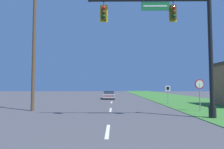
% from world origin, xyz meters
% --- Properties ---
extents(grass_verge_right, '(10.00, 110.00, 0.04)m').
position_xyz_m(grass_verge_right, '(10.50, 30.00, 0.02)').
color(grass_verge_right, '#38752D').
rests_on(grass_verge_right, ground).
extents(road_center_line, '(0.16, 34.80, 0.01)m').
position_xyz_m(road_center_line, '(0.00, 22.00, 0.01)').
color(road_center_line, silver).
rests_on(road_center_line, ground).
extents(signal_mast, '(8.01, 0.47, 8.36)m').
position_xyz_m(signal_mast, '(4.61, 9.58, 5.02)').
color(signal_mast, black).
rests_on(signal_mast, grass_verge_right).
extents(car_ahead, '(2.02, 4.64, 1.19)m').
position_xyz_m(car_ahead, '(-0.54, 29.18, 0.60)').
color(car_ahead, black).
rests_on(car_ahead, ground).
extents(stop_sign, '(0.76, 0.07, 2.50)m').
position_xyz_m(stop_sign, '(7.13, 13.05, 1.86)').
color(stop_sign, gray).
rests_on(stop_sign, grass_verge_right).
extents(route_sign_post, '(0.55, 0.06, 2.03)m').
position_xyz_m(route_sign_post, '(6.32, 19.45, 1.53)').
color(route_sign_post, gray).
rests_on(route_sign_post, grass_verge_right).
extents(utility_pole_near, '(1.80, 0.26, 10.50)m').
position_xyz_m(utility_pole_near, '(-6.35, 13.31, 5.41)').
color(utility_pole_near, brown).
rests_on(utility_pole_near, ground).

